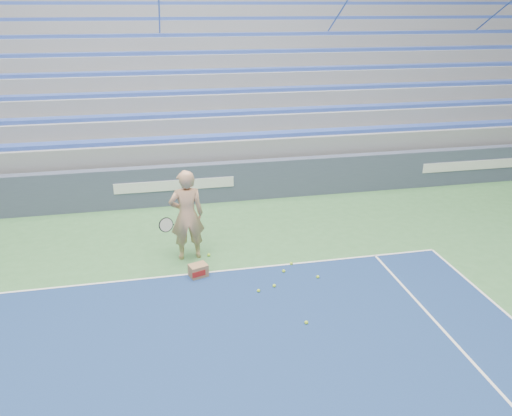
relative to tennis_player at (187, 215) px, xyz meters
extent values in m
cube|color=white|center=(-0.11, -0.76, -0.98)|extent=(10.97, 0.05, 0.00)
cube|color=#404961|center=(-0.11, 3.24, -0.45)|extent=(30.00, 0.30, 1.10)
cube|color=white|center=(-0.11, 3.08, -0.40)|extent=(3.20, 0.02, 0.28)
cube|color=white|center=(8.89, 3.08, -0.40)|extent=(3.40, 0.02, 0.28)
cube|color=gray|center=(-0.11, 7.79, -0.45)|extent=(30.00, 8.50, 1.10)
cube|color=gray|center=(-0.11, 7.79, 0.35)|extent=(30.00, 8.50, 0.50)
cube|color=#324FB6|center=(-0.11, 3.91, 0.66)|extent=(29.60, 0.42, 0.11)
cube|color=gray|center=(-0.11, 8.21, 0.85)|extent=(30.00, 7.65, 0.50)
cube|color=#324FB6|center=(-0.11, 4.76, 1.16)|extent=(29.60, 0.42, 0.11)
cube|color=gray|center=(-0.11, 8.64, 1.35)|extent=(30.00, 6.80, 0.50)
cube|color=#324FB6|center=(-0.11, 5.61, 1.66)|extent=(29.60, 0.42, 0.11)
cube|color=gray|center=(-0.11, 9.06, 1.85)|extent=(30.00, 5.95, 0.50)
cube|color=#324FB6|center=(-0.11, 6.46, 2.16)|extent=(29.60, 0.42, 0.11)
cube|color=gray|center=(-0.11, 9.49, 2.35)|extent=(30.00, 5.10, 0.50)
cube|color=#324FB6|center=(-0.11, 7.31, 2.66)|extent=(29.60, 0.42, 0.11)
cube|color=gray|center=(-0.11, 9.91, 2.85)|extent=(30.00, 4.25, 0.50)
cube|color=#324FB6|center=(-0.11, 8.16, 3.16)|extent=(29.60, 0.42, 0.11)
cube|color=gray|center=(-0.11, 10.34, 3.35)|extent=(30.00, 3.40, 0.50)
cube|color=#324FB6|center=(-0.11, 9.01, 3.66)|extent=(29.60, 0.42, 0.11)
cube|color=gray|center=(-0.11, 10.76, 3.85)|extent=(30.00, 2.55, 0.50)
cube|color=#324FB6|center=(-0.11, 9.86, 4.16)|extent=(29.60, 0.42, 0.11)
cube|color=gray|center=(-0.11, 12.34, 2.65)|extent=(31.00, 0.40, 7.30)
cylinder|color=#3158AC|center=(-0.11, 7.79, 3.60)|extent=(0.05, 8.53, 5.04)
cylinder|color=#3158AC|center=(5.89, 7.79, 3.60)|extent=(0.05, 8.53, 5.04)
cylinder|color=#3158AC|center=(11.89, 7.79, 3.60)|extent=(0.05, 8.53, 5.04)
imported|color=tan|center=(0.00, 0.00, 0.00)|extent=(0.76, 0.53, 1.99)
cylinder|color=black|center=(-0.35, -0.25, -0.05)|extent=(0.12, 0.27, 0.08)
cylinder|color=beige|center=(-0.45, -0.53, 0.05)|extent=(0.29, 0.16, 0.28)
torus|color=black|center=(-0.45, -0.53, 0.05)|extent=(0.31, 0.18, 0.30)
cube|color=#966E49|center=(0.12, -0.86, -0.86)|extent=(0.42, 0.36, 0.26)
cube|color=#B21E19|center=(0.12, -1.00, -0.86)|extent=(0.27, 0.10, 0.12)
sphere|color=#B6EC30|center=(1.79, -2.87, -0.96)|extent=(0.07, 0.07, 0.07)
sphere|color=#B6EC30|center=(0.43, -0.03, -0.96)|extent=(0.07, 0.07, 0.07)
sphere|color=#B6EC30|center=(1.85, -1.06, -0.96)|extent=(0.07, 0.07, 0.07)
sphere|color=#B6EC30|center=(1.19, -1.70, -0.96)|extent=(0.07, 0.07, 0.07)
sphere|color=#B6EC30|center=(1.53, -1.58, -0.96)|extent=(0.07, 0.07, 0.07)
sphere|color=#B6EC30|center=(2.09, -0.78, -0.96)|extent=(0.07, 0.07, 0.07)
sphere|color=#B6EC30|center=(2.47, -1.43, -0.96)|extent=(0.07, 0.07, 0.07)
camera|label=1|loc=(-0.51, -9.75, 4.12)|focal=35.00mm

